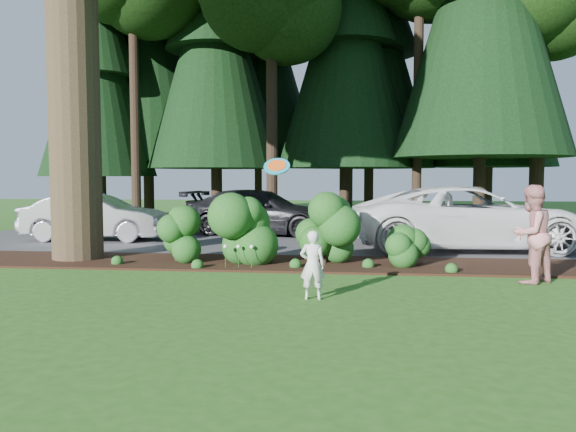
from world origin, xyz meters
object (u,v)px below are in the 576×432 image
(car_white_suv, at_px, (469,218))
(frisbee, at_px, (277,166))
(adult, at_px, (531,234))
(car_silver_wagon, at_px, (96,217))
(car_dark_suv, at_px, (260,212))
(child, at_px, (313,265))

(car_white_suv, height_order, frisbee, frisbee)
(adult, bearing_deg, car_silver_wagon, -63.71)
(car_white_suv, height_order, car_dark_suv, car_white_suv)
(child, bearing_deg, car_dark_suv, -77.91)
(car_silver_wagon, relative_size, adult, 2.37)
(car_dark_suv, height_order, frisbee, frisbee)
(car_dark_suv, distance_m, frisbee, 10.45)
(car_dark_suv, bearing_deg, car_white_suv, -109.18)
(child, relative_size, adult, 0.61)
(car_silver_wagon, relative_size, frisbee, 10.10)
(adult, bearing_deg, car_white_suv, -124.42)
(car_white_suv, relative_size, child, 5.50)
(child, height_order, adult, adult)
(child, distance_m, frisbee, 1.80)
(car_silver_wagon, height_order, car_dark_suv, car_dark_suv)
(car_white_suv, distance_m, adult, 4.77)
(child, bearing_deg, car_silver_wagon, -47.96)
(car_silver_wagon, relative_size, car_dark_suv, 0.83)
(car_silver_wagon, relative_size, car_white_suv, 0.71)
(car_white_suv, height_order, child, car_white_suv)
(child, distance_m, adult, 4.61)
(car_silver_wagon, height_order, car_white_suv, car_white_suv)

